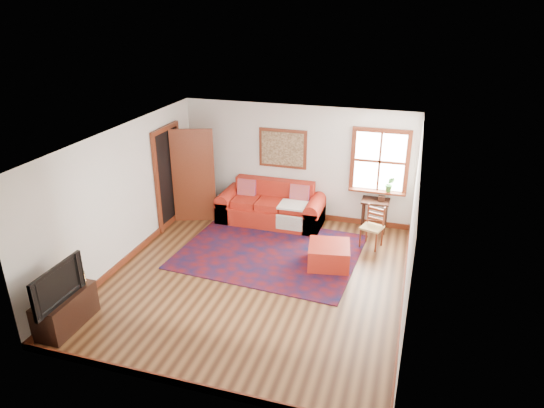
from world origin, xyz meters
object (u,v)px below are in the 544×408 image
(side_table, at_px, (375,206))
(ladder_back_chair, at_px, (373,225))
(red_ottoman, at_px, (329,255))
(media_cabinet, at_px, (66,310))
(red_leather_sofa, at_px, (271,209))

(side_table, relative_size, ladder_back_chair, 0.82)
(ladder_back_chair, bearing_deg, red_ottoman, -123.59)
(ladder_back_chair, distance_m, media_cabinet, 5.62)
(red_leather_sofa, bearing_deg, media_cabinet, -112.68)
(red_ottoman, xyz_separation_m, side_table, (0.63, 1.74, 0.35))
(red_leather_sofa, relative_size, red_ottoman, 3.07)
(red_leather_sofa, xyz_separation_m, media_cabinet, (-1.84, -4.40, -0.03))
(red_ottoman, bearing_deg, red_leather_sofa, 125.99)
(side_table, height_order, media_cabinet, side_table)
(red_leather_sofa, distance_m, media_cabinet, 4.77)
(red_leather_sofa, bearing_deg, side_table, 5.70)
(media_cabinet, bearing_deg, red_ottoman, 40.26)
(red_ottoman, height_order, media_cabinet, media_cabinet)
(ladder_back_chair, height_order, media_cabinet, ladder_back_chair)
(red_leather_sofa, xyz_separation_m, ladder_back_chair, (2.23, -0.52, 0.15))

